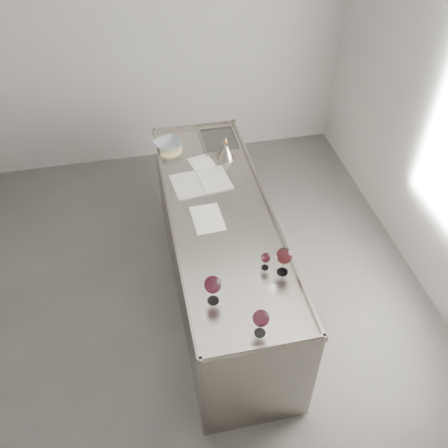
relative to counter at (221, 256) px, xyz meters
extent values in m
cube|color=#4F4C4A|center=(-0.50, -0.30, -0.48)|extent=(4.50, 5.00, 0.02)
cube|color=#ACA9A6|center=(-0.50, 2.21, 0.93)|extent=(4.50, 0.02, 2.80)
cube|color=gray|center=(0.00, 0.00, -0.01)|extent=(0.75, 2.40, 0.92)
cube|color=gray|center=(0.00, 0.00, 0.46)|extent=(0.77, 2.42, 0.02)
cube|color=gray|center=(0.00, -1.19, 0.48)|extent=(0.77, 0.02, 0.03)
cube|color=gray|center=(0.00, 1.19, 0.48)|extent=(0.77, 0.02, 0.03)
cube|color=gray|center=(-0.37, 0.00, 0.48)|extent=(0.02, 2.42, 0.03)
cube|color=gray|center=(0.36, 0.00, 0.48)|extent=(0.02, 2.42, 0.03)
cube|color=#595654|center=(0.17, 0.92, 0.46)|extent=(0.30, 0.38, 0.01)
cylinder|color=white|center=(-0.21, -0.79, 0.47)|extent=(0.07, 0.07, 0.00)
cylinder|color=white|center=(-0.21, -0.79, 0.52)|extent=(0.01, 0.01, 0.10)
ellipsoid|color=white|center=(-0.21, -0.79, 0.62)|extent=(0.11, 0.11, 0.11)
cylinder|color=#3D0816|center=(-0.21, -0.79, 0.60)|extent=(0.08, 0.08, 0.02)
cylinder|color=white|center=(0.01, -1.08, 0.47)|extent=(0.07, 0.07, 0.00)
cylinder|color=white|center=(0.01, -1.08, 0.52)|extent=(0.01, 0.01, 0.09)
ellipsoid|color=white|center=(0.01, -1.08, 0.61)|extent=(0.10, 0.10, 0.10)
cylinder|color=#3A0713|center=(0.01, -1.08, 0.59)|extent=(0.07, 0.07, 0.02)
cylinder|color=white|center=(0.27, -0.65, 0.47)|extent=(0.07, 0.07, 0.00)
cylinder|color=white|center=(0.27, -0.65, 0.52)|extent=(0.01, 0.01, 0.10)
ellipsoid|color=white|center=(0.27, -0.65, 0.62)|extent=(0.11, 0.11, 0.11)
cylinder|color=#34070A|center=(0.27, -0.65, 0.60)|extent=(0.08, 0.08, 0.02)
cylinder|color=white|center=(0.17, -0.59, 0.47)|extent=(0.05, 0.05, 0.00)
cylinder|color=white|center=(0.17, -0.59, 0.50)|extent=(0.01, 0.01, 0.06)
ellipsoid|color=white|center=(0.17, -0.59, 0.56)|extent=(0.06, 0.06, 0.07)
cylinder|color=#38070D|center=(0.17, -0.59, 0.55)|extent=(0.05, 0.05, 0.01)
cube|color=white|center=(-0.20, 0.37, 0.47)|extent=(0.25, 0.33, 0.01)
cube|color=white|center=(0.03, 0.40, 0.47)|extent=(0.25, 0.33, 0.01)
cylinder|color=white|center=(-0.08, 0.38, 0.48)|extent=(0.05, 0.31, 0.01)
cube|color=white|center=(-0.02, 0.61, 0.47)|extent=(0.24, 0.30, 0.00)
cube|color=white|center=(-0.11, -0.05, 0.47)|extent=(0.23, 0.32, 0.00)
cylinder|color=beige|center=(-0.28, 0.89, 0.48)|extent=(0.27, 0.27, 0.02)
imported|color=#87959D|center=(-0.28, 0.89, 0.52)|extent=(0.29, 0.29, 0.05)
cone|color=#9C948B|center=(0.18, 0.66, 0.53)|extent=(0.15, 0.15, 0.13)
cylinder|color=#9C948B|center=(0.18, 0.66, 0.61)|extent=(0.03, 0.03, 0.03)
cylinder|color=#A55E2D|center=(0.18, 0.66, 0.63)|extent=(0.04, 0.04, 0.02)
cone|color=#9C948B|center=(0.18, 0.66, 0.66)|extent=(0.03, 0.03, 0.04)
camera|label=1|loc=(-0.55, -2.69, 2.94)|focal=40.00mm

